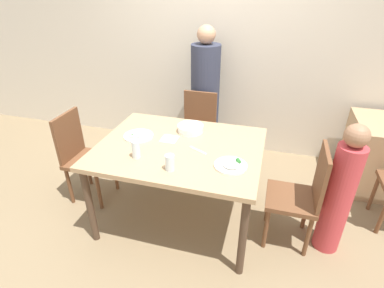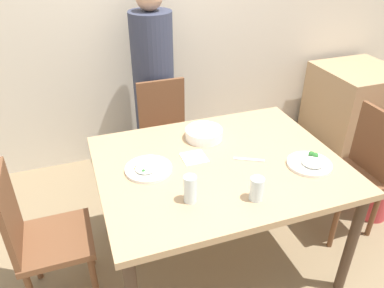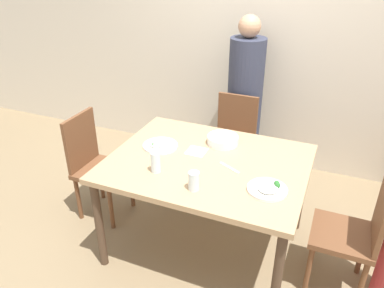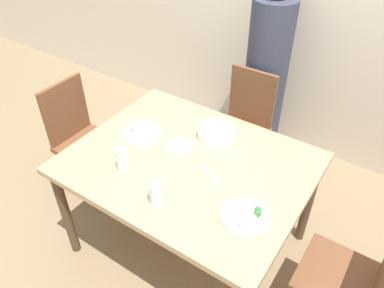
# 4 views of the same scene
# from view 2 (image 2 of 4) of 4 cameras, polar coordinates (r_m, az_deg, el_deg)

# --- Properties ---
(ground_plane) EXTENTS (10.00, 10.00, 0.00)m
(ground_plane) POSITION_cam_2_polar(r_m,az_deg,el_deg) (2.68, 3.54, -16.69)
(ground_plane) COLOR #847051
(wall_back) EXTENTS (10.00, 0.06, 2.70)m
(wall_back) POSITION_cam_2_polar(r_m,az_deg,el_deg) (3.33, -6.46, 20.00)
(wall_back) COLOR beige
(wall_back) RESTS_ON ground_plane
(dining_table) EXTENTS (1.39, 1.09, 0.78)m
(dining_table) POSITION_cam_2_polar(r_m,az_deg,el_deg) (2.21, 4.12, -4.46)
(dining_table) COLOR tan
(dining_table) RESTS_ON ground_plane
(chair_adult_spot) EXTENTS (0.40, 0.40, 0.92)m
(chair_adult_spot) POSITION_cam_2_polar(r_m,az_deg,el_deg) (3.01, -3.94, 1.38)
(chair_adult_spot) COLOR brown
(chair_adult_spot) RESTS_ON ground_plane
(chair_child_spot) EXTENTS (0.40, 0.40, 0.92)m
(chair_child_spot) POSITION_cam_2_polar(r_m,az_deg,el_deg) (2.83, 23.73, -3.55)
(chair_child_spot) COLOR brown
(chair_child_spot) RESTS_ON ground_plane
(chair_empty_left) EXTENTS (0.40, 0.40, 0.92)m
(chair_empty_left) POSITION_cam_2_polar(r_m,az_deg,el_deg) (2.27, -22.11, -12.76)
(chair_empty_left) COLOR brown
(chair_empty_left) RESTS_ON ground_plane
(person_adult) EXTENTS (0.34, 0.34, 1.59)m
(person_adult) POSITION_cam_2_polar(r_m,az_deg,el_deg) (3.20, -5.78, 7.98)
(person_adult) COLOR #33384C
(person_adult) RESTS_ON ground_plane
(bowl_curry) EXTENTS (0.24, 0.24, 0.06)m
(bowl_curry) POSITION_cam_2_polar(r_m,az_deg,el_deg) (2.38, 1.83, 1.62)
(bowl_curry) COLOR white
(bowl_curry) RESTS_ON dining_table
(plate_rice_adult) EXTENTS (0.26, 0.26, 0.04)m
(plate_rice_adult) POSITION_cam_2_polar(r_m,az_deg,el_deg) (2.10, -6.74, -3.77)
(plate_rice_adult) COLOR white
(plate_rice_adult) RESTS_ON dining_table
(plate_rice_child) EXTENTS (0.25, 0.25, 0.06)m
(plate_rice_child) POSITION_cam_2_polar(r_m,az_deg,el_deg) (2.23, 17.59, -2.79)
(plate_rice_child) COLOR white
(plate_rice_child) RESTS_ON dining_table
(glass_water_tall) EXTENTS (0.07, 0.07, 0.12)m
(glass_water_tall) POSITION_cam_2_polar(r_m,az_deg,el_deg) (1.89, 9.82, -6.75)
(glass_water_tall) COLOR silver
(glass_water_tall) RESTS_ON dining_table
(glass_water_short) EXTENTS (0.07, 0.07, 0.15)m
(glass_water_short) POSITION_cam_2_polar(r_m,az_deg,el_deg) (1.84, -0.28, -6.87)
(glass_water_short) COLOR silver
(glass_water_short) RESTS_ON dining_table
(napkin_folded) EXTENTS (0.14, 0.14, 0.01)m
(napkin_folded) POSITION_cam_2_polar(r_m,az_deg,el_deg) (2.20, 0.31, -2.08)
(napkin_folded) COLOR white
(napkin_folded) RESTS_ON dining_table
(fork_steel) EXTENTS (0.17, 0.10, 0.01)m
(fork_steel) POSITION_cam_2_polar(r_m,az_deg,el_deg) (2.21, 8.67, -2.35)
(fork_steel) COLOR silver
(fork_steel) RESTS_ON dining_table
(background_table) EXTENTS (0.72, 0.73, 0.75)m
(background_table) POSITION_cam_2_polar(r_m,az_deg,el_deg) (4.14, 23.38, 5.60)
(background_table) COLOR tan
(background_table) RESTS_ON ground_plane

